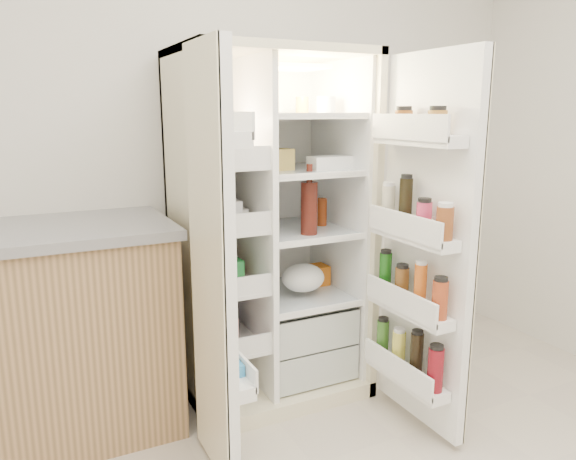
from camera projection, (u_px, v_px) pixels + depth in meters
name	position (u px, v px, depth m)	size (l,w,h in m)	color
wall_back	(220.00, 139.00, 3.05)	(4.00, 0.02, 2.70)	silver
refrigerator	(269.00, 255.00, 2.94)	(0.92, 0.70, 1.80)	beige
freezer_door	(213.00, 269.00, 2.15)	(0.15, 0.40, 1.72)	white
fridge_door	(423.00, 251.00, 2.50)	(0.17, 0.58, 1.72)	white
kitchen_counter	(20.00, 337.00, 2.46)	(1.38, 0.73, 1.00)	#A77E53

